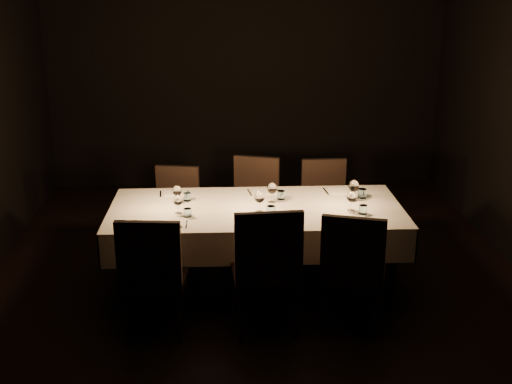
{
  "coord_description": "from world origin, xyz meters",
  "views": [
    {
      "loc": [
        -0.25,
        -5.19,
        2.66
      ],
      "look_at": [
        0.0,
        0.0,
        0.9
      ],
      "focal_mm": 45.0,
      "sensor_mm": 36.0,
      "label": 1
    }
  ],
  "objects_px": {
    "chair_near_right": "(353,267)",
    "chair_far_left": "(176,208)",
    "chair_far_center": "(254,201)",
    "chair_near_left": "(153,271)",
    "chair_near_center": "(266,266)",
    "dining_table": "(256,215)",
    "chair_far_right": "(325,202)"
  },
  "relations": [
    {
      "from": "dining_table",
      "to": "chair_far_left",
      "type": "xyz_separation_m",
      "value": [
        -0.75,
        0.76,
        -0.19
      ]
    },
    {
      "from": "chair_far_left",
      "to": "chair_far_center",
      "type": "relative_size",
      "value": 0.93
    },
    {
      "from": "chair_near_left",
      "to": "chair_far_right",
      "type": "height_order",
      "value": "chair_near_left"
    },
    {
      "from": "chair_far_left",
      "to": "chair_far_center",
      "type": "height_order",
      "value": "chair_far_center"
    },
    {
      "from": "chair_near_left",
      "to": "chair_far_right",
      "type": "bearing_deg",
      "value": -129.62
    },
    {
      "from": "chair_near_right",
      "to": "chair_far_center",
      "type": "xyz_separation_m",
      "value": [
        -0.69,
        1.58,
        -0.02
      ]
    },
    {
      "from": "chair_far_center",
      "to": "dining_table",
      "type": "bearing_deg",
      "value": -75.08
    },
    {
      "from": "dining_table",
      "to": "chair_near_center",
      "type": "bearing_deg",
      "value": -86.88
    },
    {
      "from": "chair_far_right",
      "to": "chair_near_center",
      "type": "bearing_deg",
      "value": -114.85
    },
    {
      "from": "chair_near_center",
      "to": "chair_far_left",
      "type": "relative_size",
      "value": 1.18
    },
    {
      "from": "chair_near_center",
      "to": "chair_near_right",
      "type": "relative_size",
      "value": 1.06
    },
    {
      "from": "chair_near_left",
      "to": "chair_far_right",
      "type": "distance_m",
      "value": 2.21
    },
    {
      "from": "dining_table",
      "to": "chair_near_center",
      "type": "distance_m",
      "value": 0.78
    },
    {
      "from": "chair_near_right",
      "to": "chair_far_center",
      "type": "relative_size",
      "value": 1.04
    },
    {
      "from": "chair_near_left",
      "to": "chair_near_center",
      "type": "distance_m",
      "value": 0.86
    },
    {
      "from": "chair_near_right",
      "to": "chair_far_left",
      "type": "distance_m",
      "value": 2.11
    },
    {
      "from": "chair_near_right",
      "to": "chair_far_left",
      "type": "height_order",
      "value": "chair_near_right"
    },
    {
      "from": "chair_near_left",
      "to": "chair_near_center",
      "type": "xyz_separation_m",
      "value": [
        0.86,
        0.0,
        0.03
      ]
    },
    {
      "from": "chair_near_right",
      "to": "chair_far_center",
      "type": "height_order",
      "value": "chair_near_right"
    },
    {
      "from": "chair_near_center",
      "to": "chair_far_left",
      "type": "bearing_deg",
      "value": -66.96
    },
    {
      "from": "chair_near_center",
      "to": "chair_far_left",
      "type": "xyz_separation_m",
      "value": [
        -0.79,
        1.53,
        -0.08
      ]
    },
    {
      "from": "chair_near_left",
      "to": "chair_near_center",
      "type": "bearing_deg",
      "value": -175.19
    },
    {
      "from": "chair_near_center",
      "to": "chair_near_right",
      "type": "height_order",
      "value": "chair_near_center"
    },
    {
      "from": "chair_near_right",
      "to": "chair_far_left",
      "type": "xyz_separation_m",
      "value": [
        -1.46,
        1.52,
        -0.05
      ]
    },
    {
      "from": "chair_near_center",
      "to": "chair_far_center",
      "type": "distance_m",
      "value": 1.59
    },
    {
      "from": "chair_far_left",
      "to": "chair_far_center",
      "type": "distance_m",
      "value": 0.77
    },
    {
      "from": "chair_near_right",
      "to": "chair_far_right",
      "type": "height_order",
      "value": "chair_near_right"
    },
    {
      "from": "dining_table",
      "to": "chair_near_right",
      "type": "xyz_separation_m",
      "value": [
        0.71,
        -0.77,
        -0.14
      ]
    },
    {
      "from": "dining_table",
      "to": "chair_near_right",
      "type": "relative_size",
      "value": 2.54
    },
    {
      "from": "dining_table",
      "to": "chair_far_right",
      "type": "relative_size",
      "value": 2.72
    },
    {
      "from": "chair_near_right",
      "to": "chair_near_center",
      "type": "bearing_deg",
      "value": 17.23
    },
    {
      "from": "chair_far_left",
      "to": "chair_near_left",
      "type": "bearing_deg",
      "value": -82.81
    }
  ]
}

